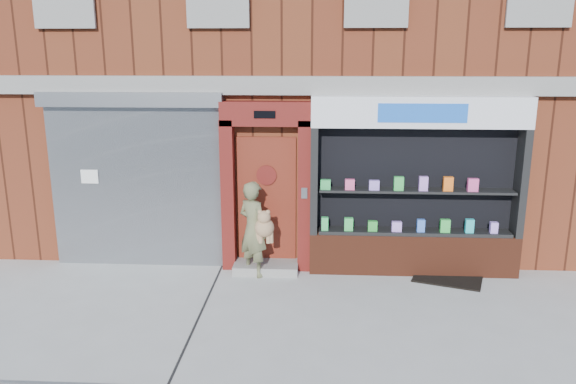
{
  "coord_description": "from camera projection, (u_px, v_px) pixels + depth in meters",
  "views": [
    {
      "loc": [
        0.13,
        -7.33,
        3.7
      ],
      "look_at": [
        -0.33,
        1.0,
        1.59
      ],
      "focal_mm": 35.0,
      "sensor_mm": 36.0,
      "label": 1
    }
  ],
  "objects": [
    {
      "name": "doormat",
      "position": [
        448.0,
        278.0,
        9.38
      ],
      "size": [
        1.28,
        1.08,
        0.03
      ],
      "primitive_type": "cube",
      "rotation": [
        0.0,
        0.0,
        -0.33
      ],
      "color": "black",
      "rests_on": "ground"
    },
    {
      "name": "red_door_bay",
      "position": [
        266.0,
        187.0,
        9.49
      ],
      "size": [
        1.52,
        0.58,
        2.9
      ],
      "color": "#5B130F",
      "rests_on": "ground"
    },
    {
      "name": "shutter_bay",
      "position": [
        136.0,
        170.0,
        9.61
      ],
      "size": [
        3.1,
        0.3,
        3.04
      ],
      "color": "gray",
      "rests_on": "ground"
    },
    {
      "name": "woman",
      "position": [
        255.0,
        228.0,
        9.34
      ],
      "size": [
        0.71,
        0.68,
        1.63
      ],
      "color": "#626341",
      "rests_on": "ground"
    },
    {
      "name": "pharmacy_bay",
      "position": [
        415.0,
        195.0,
        9.33
      ],
      "size": [
        3.5,
        0.41,
        3.0
      ],
      "color": "#5D2616",
      "rests_on": "ground"
    },
    {
      "name": "building",
      "position": [
        314.0,
        37.0,
        12.83
      ],
      "size": [
        12.0,
        8.16,
        8.0
      ],
      "color": "#602716",
      "rests_on": "ground"
    },
    {
      "name": "ground",
      "position": [
        307.0,
        318.0,
        8.01
      ],
      "size": [
        80.0,
        80.0,
        0.0
      ],
      "primitive_type": "plane",
      "color": "#9E9E99",
      "rests_on": "ground"
    }
  ]
}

